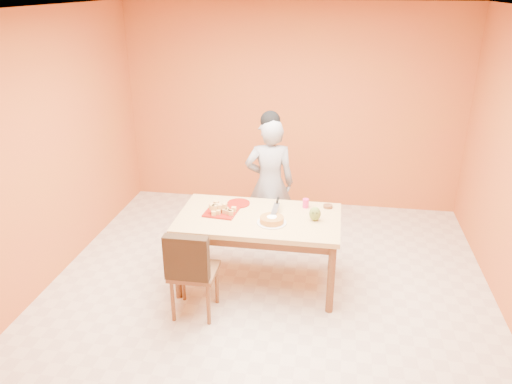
% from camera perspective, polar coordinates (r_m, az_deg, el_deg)
% --- Properties ---
extents(floor, '(5.00, 5.00, 0.00)m').
position_cam_1_polar(floor, '(5.00, 0.93, -12.55)').
color(floor, silver).
rests_on(floor, ground).
extents(ceiling, '(5.00, 5.00, 0.00)m').
position_cam_1_polar(ceiling, '(4.08, 1.19, 20.07)').
color(ceiling, silver).
rests_on(ceiling, wall_back).
extents(wall_back, '(4.50, 0.00, 4.50)m').
position_cam_1_polar(wall_back, '(6.74, 4.17, 9.52)').
color(wall_back, '#C1552C').
rests_on(wall_back, floor).
extents(wall_left, '(0.00, 5.00, 5.00)m').
position_cam_1_polar(wall_left, '(5.17, -24.52, 3.31)').
color(wall_left, '#C1552C').
rests_on(wall_left, floor).
extents(dining_table, '(1.60, 0.90, 0.76)m').
position_cam_1_polar(dining_table, '(4.98, 0.33, -3.79)').
color(dining_table, '#DEC474').
rests_on(dining_table, floor).
extents(dining_chair, '(0.42, 0.48, 0.91)m').
position_cam_1_polar(dining_chair, '(4.65, -7.17, -8.82)').
color(dining_chair, brown).
rests_on(dining_chair, floor).
extents(pastry_pile, '(0.28, 0.28, 0.09)m').
position_cam_1_polar(pastry_pile, '(5.00, -3.98, -1.70)').
color(pastry_pile, tan).
rests_on(pastry_pile, pastry_platter).
extents(person, '(0.62, 0.46, 1.54)m').
position_cam_1_polar(person, '(5.70, 1.57, 0.94)').
color(person, gray).
rests_on(person, floor).
extents(pastry_platter, '(0.34, 0.34, 0.02)m').
position_cam_1_polar(pastry_platter, '(5.03, -3.97, -2.26)').
color(pastry_platter, maroon).
rests_on(pastry_platter, dining_table).
extents(red_dinner_plate, '(0.29, 0.29, 0.01)m').
position_cam_1_polar(red_dinner_plate, '(5.21, -2.00, -1.30)').
color(red_dinner_plate, maroon).
rests_on(red_dinner_plate, dining_table).
extents(white_cake_plate, '(0.36, 0.36, 0.01)m').
position_cam_1_polar(white_cake_plate, '(4.80, 1.81, -3.53)').
color(white_cake_plate, white).
rests_on(white_cake_plate, dining_table).
extents(sponge_cake, '(0.29, 0.29, 0.05)m').
position_cam_1_polar(sponge_cake, '(4.79, 1.82, -3.18)').
color(sponge_cake, orange).
rests_on(sponge_cake, white_cake_plate).
extents(cake_server, '(0.06, 0.29, 0.01)m').
position_cam_1_polar(cake_server, '(4.93, 2.21, -1.93)').
color(cake_server, silver).
rests_on(cake_server, sponge_cake).
extents(egg_ornament, '(0.14, 0.13, 0.14)m').
position_cam_1_polar(egg_ornament, '(4.86, 6.75, -2.49)').
color(egg_ornament, olive).
rests_on(egg_ornament, dining_table).
extents(magenta_glass, '(0.08, 0.08, 0.09)m').
position_cam_1_polar(magenta_glass, '(5.14, 5.70, -1.29)').
color(magenta_glass, '#DF216A').
rests_on(magenta_glass, dining_table).
extents(checker_tin, '(0.11, 0.11, 0.03)m').
position_cam_1_polar(checker_tin, '(5.17, 8.22, -1.63)').
color(checker_tin, '#3A1B10').
rests_on(checker_tin, dining_table).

